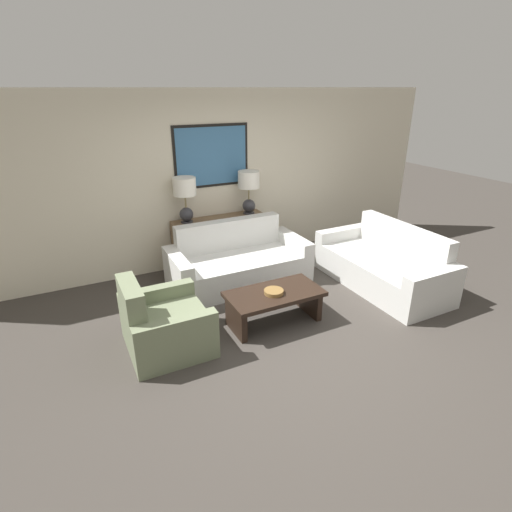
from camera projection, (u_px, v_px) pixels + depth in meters
name	position (u px, v px, depth m)	size (l,w,h in m)	color
ground_plane	(294.00, 336.00, 4.62)	(20.00, 20.00, 0.00)	#3D3833
back_wall	(211.00, 180.00, 6.16)	(8.05, 0.12, 2.65)	beige
console_table	(220.00, 242.00, 6.31)	(1.47, 0.36, 0.79)	brown
table_lamp_left	(185.00, 194.00, 5.77)	(0.33, 0.33, 0.67)	#333338
table_lamp_right	(249.00, 186.00, 6.20)	(0.33, 0.33, 0.67)	#333338
couch_by_back_wall	(238.00, 264.00, 5.80)	(1.98, 0.92, 0.86)	silver
couch_by_side	(383.00, 266.00, 5.71)	(0.92, 1.98, 0.86)	silver
coffee_table	(274.00, 300.00, 4.77)	(1.14, 0.59, 0.42)	black
decorative_bowl	(274.00, 292.00, 4.68)	(0.23, 0.23, 0.05)	olive
armchair_near_back_wall	(163.00, 325.00, 4.31)	(0.86, 0.91, 0.84)	#707A5B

